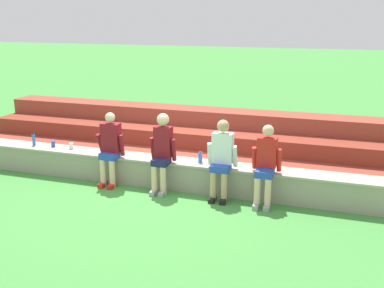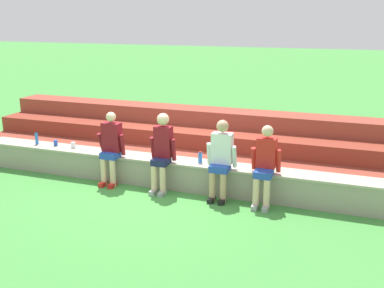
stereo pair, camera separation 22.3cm
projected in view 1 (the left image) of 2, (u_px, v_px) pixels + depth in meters
The scene contains 12 objects.
ground_plane at pixel (157, 189), 8.65m from camera, with size 80.00×80.00×0.00m, color #428E3D.
stone_seating_wall at pixel (162, 171), 8.79m from camera, with size 8.13×0.51×0.54m.
brick_bleachers at pixel (192, 140), 10.48m from camera, with size 9.98×2.14×1.07m.
person_far_left at pixel (110, 147), 8.71m from camera, with size 0.54×0.46×1.43m.
person_left_of_center at pixel (162, 150), 8.36m from camera, with size 0.50×0.53×1.48m.
person_center at pixel (222, 157), 8.03m from camera, with size 0.55×0.51×1.44m.
person_right_of_center at pixel (266, 163), 7.81m from camera, with size 0.51×0.58×1.40m.
water_bottle_mid_right at pixel (200, 157), 8.44m from camera, with size 0.08×0.08×0.22m.
water_bottle_mid_left at pixel (34, 140), 9.57m from camera, with size 0.06×0.06×0.27m.
plastic_cup_middle at pixel (53, 144), 9.48m from camera, with size 0.08×0.08×0.12m, color blue.
plastic_cup_left_end at pixel (103, 150), 9.07m from camera, with size 0.09×0.09×0.11m, color blue.
plastic_cup_right_end at pixel (71, 146), 9.34m from camera, with size 0.09×0.09×0.12m, color white.
Camera 1 is at (3.17, -7.47, 3.20)m, focal length 42.43 mm.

